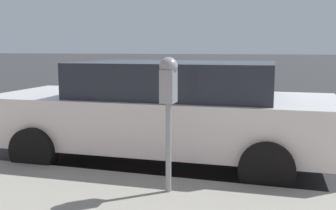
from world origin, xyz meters
TOP-DOWN VIEW (x-y plane):
  - ground_plane at (0.00, 0.00)m, footprint 220.00×220.00m
  - parking_meter at (-2.66, -0.16)m, footprint 0.21×0.19m
  - car_white at (-1.14, 0.34)m, footprint 2.21×4.93m

SIDE VIEW (x-z plane):
  - ground_plane at x=0.00m, z-range 0.00..0.00m
  - car_white at x=-1.14m, z-range 0.05..1.54m
  - parking_meter at x=-2.66m, z-range 0.54..1.96m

